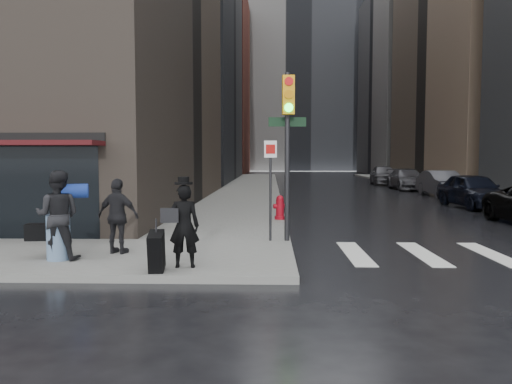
# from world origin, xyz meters

# --- Properties ---
(ground) EXTENTS (140.00, 140.00, 0.00)m
(ground) POSITION_xyz_m (0.00, 0.00, 0.00)
(ground) COLOR black
(ground) RESTS_ON ground
(sidewalk_left) EXTENTS (4.00, 50.00, 0.15)m
(sidewalk_left) POSITION_xyz_m (0.00, 27.00, 0.07)
(sidewalk_left) COLOR slate
(sidewalk_left) RESTS_ON ground
(sidewalk_right) EXTENTS (3.00, 50.00, 0.15)m
(sidewalk_right) POSITION_xyz_m (13.50, 27.00, 0.07)
(sidewalk_right) COLOR slate
(sidewalk_right) RESTS_ON ground
(bldg_left_mid) EXTENTS (22.00, 24.00, 34.00)m
(bldg_left_mid) POSITION_xyz_m (-13.00, 38.00, 17.00)
(bldg_left_mid) COLOR slate
(bldg_left_mid) RESTS_ON ground
(bldg_left_far) EXTENTS (22.00, 20.00, 26.00)m
(bldg_left_far) POSITION_xyz_m (-13.00, 62.00, 13.00)
(bldg_left_far) COLOR brown
(bldg_left_far) RESTS_ON ground
(bldg_right_far) EXTENTS (22.00, 20.00, 25.00)m
(bldg_right_far) POSITION_xyz_m (26.00, 58.00, 12.50)
(bldg_right_far) COLOR slate
(bldg_right_far) RESTS_ON ground
(bldg_distant) EXTENTS (40.00, 12.00, 32.00)m
(bldg_distant) POSITION_xyz_m (6.00, 78.00, 16.00)
(bldg_distant) COLOR slate
(bldg_distant) RESTS_ON ground
(man_overcoat) EXTENTS (0.93, 0.97, 1.80)m
(man_overcoat) POSITION_xyz_m (-0.29, -1.37, 0.90)
(man_overcoat) COLOR black
(man_overcoat) RESTS_ON ground
(man_jeans) EXTENTS (1.35, 0.79, 1.87)m
(man_jeans) POSITION_xyz_m (-2.96, -0.64, 1.09)
(man_jeans) COLOR black
(man_jeans) RESTS_ON ground
(man_greycoat) EXTENTS (1.05, 0.63, 1.68)m
(man_greycoat) POSITION_xyz_m (-1.91, 0.06, 0.99)
(man_greycoat) COLOR black
(man_greycoat) RESTS_ON ground
(traffic_light) EXTENTS (1.07, 0.50, 4.27)m
(traffic_light) POSITION_xyz_m (1.87, 1.80, 2.90)
(traffic_light) COLOR black
(traffic_light) RESTS_ON ground
(fire_hydrant) EXTENTS (0.48, 0.37, 0.83)m
(fire_hydrant) POSITION_xyz_m (1.80, 6.31, 0.52)
(fire_hydrant) COLOR maroon
(fire_hydrant) RESTS_ON ground
(parked_car_1) EXTENTS (2.18, 4.74, 1.57)m
(parked_car_1) POSITION_xyz_m (10.69, 12.04, 0.79)
(parked_car_1) COLOR black
(parked_car_1) RESTS_ON ground
(parked_car_2) EXTENTS (1.77, 4.65, 1.52)m
(parked_car_2) POSITION_xyz_m (11.44, 18.42, 0.76)
(parked_car_2) COLOR #414146
(parked_car_2) RESTS_ON ground
(parked_car_3) EXTENTS (2.06, 5.06, 1.47)m
(parked_car_3) POSITION_xyz_m (11.16, 24.80, 0.73)
(parked_car_3) COLOR #3A3A3E
(parked_car_3) RESTS_ON ground
(parked_car_4) EXTENTS (2.32, 4.98, 1.65)m
(parked_car_4) POSITION_xyz_m (10.93, 31.18, 0.83)
(parked_car_4) COLOR #525257
(parked_car_4) RESTS_ON ground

